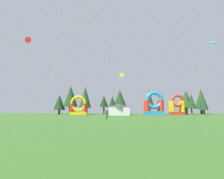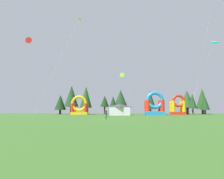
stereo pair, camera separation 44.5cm
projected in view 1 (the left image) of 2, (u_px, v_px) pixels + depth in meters
ground_plane at (111, 119)px, 35.89m from camera, size 120.00×120.00×0.00m
kite_cyan_parafoil at (214, 43)px, 57.20m from camera, size 8.40×5.55×20.37m
kite_lime_delta at (122, 76)px, 60.69m from camera, size 5.80×1.41×12.18m
kite_red_delta at (28, 41)px, 59.60m from camera, size 9.67×2.73×21.96m
kite_yellow_diamond at (79, 19)px, 57.72m from camera, size 11.45×5.11×27.14m
person_midfield at (107, 113)px, 34.15m from camera, size 0.39×0.39×1.74m
inflatable_blue_arch at (177, 107)px, 70.24m from camera, size 4.47×3.80×6.70m
inflatable_red_slide at (154, 106)px, 66.11m from camera, size 5.76×4.88×7.34m
inflatable_yellow_castle at (79, 108)px, 71.35m from camera, size 5.59×3.85×6.42m
festival_tent at (119, 110)px, 62.49m from camera, size 5.99×4.37×3.38m
tree_row_0 at (59, 102)px, 77.70m from camera, size 4.30×4.30×7.17m
tree_row_1 at (71, 96)px, 76.64m from camera, size 5.11×5.11×10.45m
tree_row_2 at (85, 97)px, 76.85m from camera, size 4.44×4.44×10.18m
tree_row_3 at (104, 101)px, 80.03m from camera, size 3.26×3.26×7.08m
tree_row_4 at (112, 102)px, 76.28m from camera, size 2.80×2.80×6.61m
tree_row_5 at (119, 100)px, 79.88m from camera, size 4.00×4.00×8.47m
tree_row_6 at (120, 100)px, 80.34m from camera, size 6.03×6.03×9.25m
tree_row_7 at (149, 100)px, 80.85m from camera, size 4.28×4.28×9.03m
tree_row_8 at (186, 99)px, 77.84m from camera, size 5.26×5.26×8.82m
tree_row_9 at (191, 101)px, 75.89m from camera, size 2.98×2.98×7.47m
tree_row_10 at (204, 103)px, 75.70m from camera, size 3.19×3.19×6.61m
tree_row_11 at (201, 99)px, 81.58m from camera, size 4.94×4.94×9.83m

